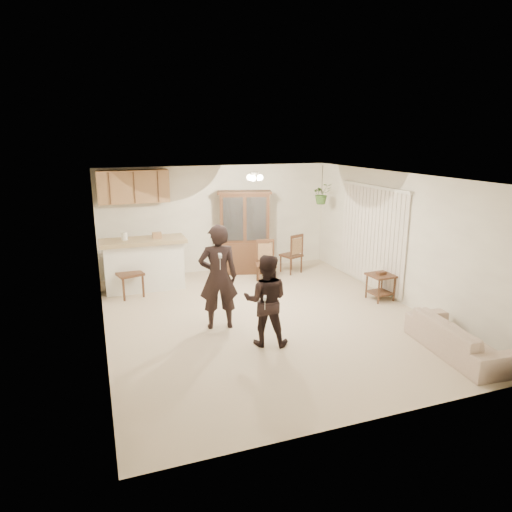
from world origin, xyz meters
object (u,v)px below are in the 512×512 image
object	(u,v)px
chair_bar	(130,282)
sofa	(459,331)
adult	(218,277)
china_hutch	(245,233)
side_table	(380,286)
chair_hutch_right	(291,261)
chair_hutch_left	(266,272)
child	(266,303)

from	to	relation	value
chair_bar	sofa	bearing A→B (deg)	-58.84
adult	chair_bar	xyz separation A→B (m)	(-1.29, 2.10, -0.59)
china_hutch	side_table	bearing A→B (deg)	-38.05
adult	side_table	distance (m)	3.43
side_table	chair_hutch_right	distance (m)	2.48
sofa	chair_hutch_left	bearing A→B (deg)	25.69
side_table	chair_hutch_left	distance (m)	2.47
china_hutch	chair_hutch_left	size ratio (longest dim) A/B	2.03
sofa	child	size ratio (longest dim) A/B	1.39
chair_bar	chair_hutch_left	xyz separation A→B (m)	(2.89, -0.15, -0.04)
china_hutch	chair_hutch_right	xyz separation A→B (m)	(1.03, -0.39, -0.69)
sofa	chair_hutch_left	size ratio (longest dim) A/B	1.96
chair_bar	adult	bearing A→B (deg)	-73.22
chair_bar	chair_hutch_right	world-z (taller)	chair_bar
adult	side_table	bearing A→B (deg)	-165.98
adult	child	size ratio (longest dim) A/B	1.33
child	chair_bar	size ratio (longest dim) A/B	1.24
sofa	child	distance (m)	2.89
adult	chair_hutch_right	xyz separation A→B (m)	(2.47, 2.53, -0.63)
sofa	chair_hutch_right	size ratio (longest dim) A/B	1.97
child	side_table	size ratio (longest dim) A/B	2.34
child	chair_bar	distance (m)	3.49
adult	sofa	bearing A→B (deg)	155.30
china_hutch	child	bearing A→B (deg)	-87.34
chair_hutch_left	adult	bearing A→B (deg)	-114.75
adult	chair_hutch_right	bearing A→B (deg)	-124.09
side_table	chair_hutch_right	size ratio (longest dim) A/B	0.61
china_hutch	chair_bar	size ratio (longest dim) A/B	1.78
china_hutch	chair_bar	bearing A→B (deg)	-146.88
sofa	chair_bar	world-z (taller)	chair_bar
side_table	chair_hutch_left	size ratio (longest dim) A/B	0.60
chair_hutch_right	china_hutch	bearing A→B (deg)	-39.94
sofa	adult	distance (m)	3.80
child	china_hutch	bearing A→B (deg)	-79.95
sofa	china_hutch	world-z (taller)	china_hutch
china_hutch	chair_bar	world-z (taller)	china_hutch
chair_hutch_right	sofa	bearing A→B (deg)	78.38
adult	china_hutch	bearing A→B (deg)	-106.02
sofa	chair_hutch_right	world-z (taller)	chair_hutch_right
chair_hutch_left	chair_hutch_right	xyz separation A→B (m)	(0.86, 0.58, -0.00)
chair_bar	chair_hutch_right	bearing A→B (deg)	-8.09
chair_bar	chair_hutch_right	size ratio (longest dim) A/B	1.15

